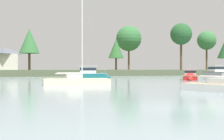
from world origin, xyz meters
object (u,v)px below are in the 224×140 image
at_px(sailboat_white, 223,89).
at_px(cruiser_red, 190,78).
at_px(cruiser_teal, 91,75).
at_px(cruiser_grey, 215,74).
at_px(sailboat_cream, 77,83).

bearing_deg(sailboat_white, cruiser_red, 62.97).
height_order(cruiser_teal, cruiser_grey, cruiser_grey).
height_order(cruiser_teal, sailboat_white, sailboat_white).
relative_size(cruiser_grey, cruiser_red, 1.31).
relative_size(cruiser_teal, sailboat_white, 0.78).
xyz_separation_m(sailboat_white, sailboat_cream, (-8.60, 14.04, -0.00)).
relative_size(sailboat_white, cruiser_red, 1.60).
bearing_deg(cruiser_grey, sailboat_cream, -147.39).
relative_size(sailboat_white, sailboat_cream, 1.04).
xyz_separation_m(cruiser_teal, cruiser_grey, (27.16, -1.56, -0.00)).
xyz_separation_m(cruiser_grey, sailboat_cream, (-34.85, -22.29, -0.36)).
distance_m(sailboat_white, cruiser_grey, 44.83).
xyz_separation_m(cruiser_teal, sailboat_cream, (-7.69, -23.85, -0.37)).
height_order(sailboat_white, cruiser_grey, sailboat_white).
bearing_deg(cruiser_grey, cruiser_red, -137.95).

